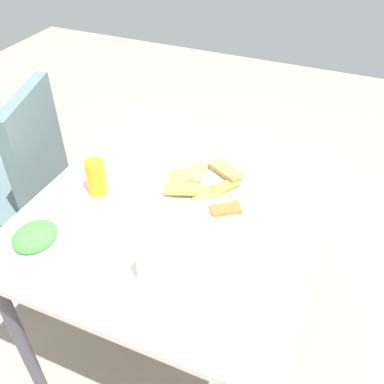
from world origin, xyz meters
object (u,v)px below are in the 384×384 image
pide_platter (208,190)px  dining_table (182,220)px  salad_plate_greens (35,238)px  paper_napkin (126,163)px  dining_chair (20,180)px  soda_can (97,177)px  fork (130,164)px  drinking_glass (150,265)px  spoon (122,161)px

pide_platter → dining_table: bearing=143.3°
salad_plate_greens → paper_napkin: (0.46, -0.04, -0.02)m
paper_napkin → salad_plate_greens: bearing=174.9°
dining_table → dining_chair: 0.78m
dining_table → paper_napkin: size_ratio=8.72×
soda_can → fork: soda_can is taller
paper_napkin → fork: fork is taller
drinking_glass → spoon: 0.55m
dining_table → salad_plate_greens: salad_plate_greens is taller
pide_platter → drinking_glass: (-0.39, 0.01, 0.03)m
spoon → drinking_glass: bearing=-124.5°
pide_platter → drinking_glass: 0.40m
soda_can → fork: 0.19m
dining_chair → soda_can: size_ratio=7.59×
soda_can → paper_napkin: bearing=-0.8°
dining_chair → soda_can: bearing=-103.2°
salad_plate_greens → drinking_glass: bearing=-86.4°
dining_chair → spoon: size_ratio=4.75×
drinking_glass → paper_napkin: drinking_glass is taller
spoon → paper_napkin: bearing=-73.0°
soda_can → fork: size_ratio=0.64×
drinking_glass → soda_can: bearing=52.4°
drinking_glass → spoon: (0.43, 0.34, -0.04)m
dining_table → spoon: bearing=67.8°
pide_platter → drinking_glass: size_ratio=3.86×
pide_platter → fork: 0.32m
dining_chair → fork: bearing=-83.0°
salad_plate_greens → fork: salad_plate_greens is taller
drinking_glass → paper_napkin: bearing=37.0°
pide_platter → salad_plate_greens: salad_plate_greens is taller
paper_napkin → fork: 0.02m
salad_plate_greens → fork: bearing=-7.3°
dining_table → pide_platter: (0.08, -0.06, 0.09)m
pide_platter → fork: (0.04, 0.32, -0.01)m
drinking_glass → fork: size_ratio=0.45×
dining_chair → fork: (0.06, -0.51, 0.19)m
dining_chair → paper_napkin: size_ratio=7.86×
salad_plate_greens → spoon: salad_plate_greens is taller
dining_table → fork: (0.12, 0.26, 0.08)m
drinking_glass → fork: bearing=35.5°
pide_platter → fork: bearing=83.1°
salad_plate_greens → dining_table: bearing=-43.4°
drinking_glass → paper_napkin: 0.54m
drinking_glass → fork: 0.53m
drinking_glass → spoon: size_ratio=0.44×
dining_table → dining_chair: dining_chair is taller
salad_plate_greens → paper_napkin: salad_plate_greens is taller
pide_platter → paper_napkin: 0.34m
soda_can → drinking_glass: size_ratio=1.43×
pide_platter → paper_napkin: pide_platter is taller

